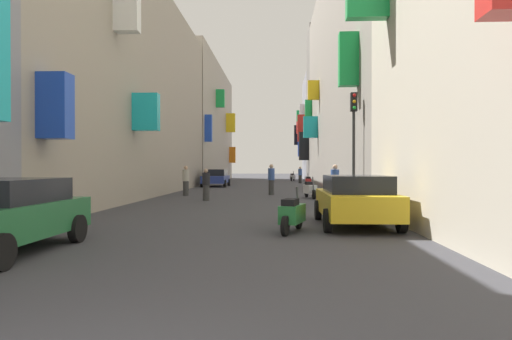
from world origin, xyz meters
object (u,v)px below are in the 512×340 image
scooter_white (310,189)px  pedestrian_near_left (335,184)px  parked_car_green (1,214)px  scooter_silver (293,177)px  pedestrian_far_away (206,185)px  scooter_green (292,214)px  pedestrian_mid_street (186,181)px  pedestrian_crossing (300,175)px  traffic_light_near_corner (354,130)px  parked_car_blue (216,177)px  parked_car_yellow (355,199)px  pedestrian_near_right (271,180)px  scooter_red (308,181)px

scooter_white → pedestrian_near_left: size_ratio=1.13×
parked_car_green → pedestrian_near_left: (7.83, 12.13, 0.12)m
scooter_silver → pedestrian_far_away: bearing=-100.0°
scooter_green → pedestrian_near_left: bearing=76.3°
scooter_white → pedestrian_mid_street: (-6.87, 1.70, 0.38)m
pedestrian_crossing → pedestrian_mid_street: size_ratio=0.96×
pedestrian_far_away → scooter_silver: bearing=80.0°
scooter_white → traffic_light_near_corner: (1.40, -4.97, 2.67)m
traffic_light_near_corner → pedestrian_mid_street: bearing=141.1°
parked_car_blue → pedestrian_mid_street: bearing=-90.3°
scooter_white → scooter_silver: bearing=90.0°
traffic_light_near_corner → parked_car_yellow: bearing=-99.2°
parked_car_yellow → traffic_light_near_corner: size_ratio=0.87×
pedestrian_far_away → traffic_light_near_corner: (6.53, -3.16, 2.37)m
pedestrian_far_away → pedestrian_near_right: bearing=54.7°
scooter_white → pedestrian_far_away: 5.46m
parked_car_yellow → pedestrian_far_away: pedestrian_far_away is taller
scooter_white → pedestrian_mid_street: 7.09m
parked_car_blue → pedestrian_near_left: pedestrian_near_left is taller
scooter_red → parked_car_blue: bearing=170.6°
scooter_silver → pedestrian_mid_street: bearing=-104.9°
parked_car_blue → parked_car_green: same height
scooter_red → pedestrian_far_away: 15.06m
pedestrian_near_left → scooter_green: bearing=-103.7°
scooter_white → scooter_green: bearing=-96.3°
pedestrian_crossing → pedestrian_far_away: 23.16m
scooter_white → scooter_green: same height
scooter_red → scooter_white: bearing=-93.5°
scooter_green → parked_car_yellow: bearing=35.7°
parked_car_yellow → pedestrian_crossing: bearing=89.9°
parked_car_yellow → parked_car_blue: bearing=106.9°
scooter_silver → pedestrian_near_right: pedestrian_near_right is taller
pedestrian_near_right → traffic_light_near_corner: bearing=-65.4°
parked_car_green → scooter_silver: bearing=80.7°
scooter_silver → scooter_green: same height
parked_car_yellow → scooter_red: size_ratio=2.22×
parked_car_blue → scooter_white: parked_car_blue is taller
pedestrian_crossing → pedestrian_far_away: (-5.66, -22.45, -0.04)m
parked_car_green → pedestrian_far_away: pedestrian_far_away is taller
parked_car_blue → pedestrian_near_left: 17.82m
scooter_red → pedestrian_far_away: bearing=-112.9°
traffic_light_near_corner → pedestrian_crossing: bearing=92.0°
parked_car_yellow → pedestrian_far_away: size_ratio=2.60×
scooter_white → scooter_red: bearing=86.5°
scooter_white → scooter_red: 12.07m
parked_car_yellow → parked_car_green: size_ratio=1.00×
pedestrian_near_left → pedestrian_far_away: (-6.07, 0.93, -0.11)m
parked_car_green → pedestrian_crossing: 36.29m
scooter_green → parked_car_green: bearing=-152.0°
parked_car_blue → scooter_green: (5.50, -25.21, -0.28)m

